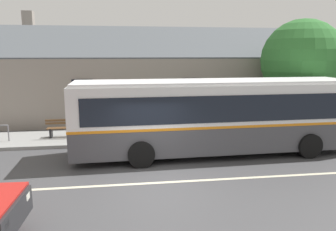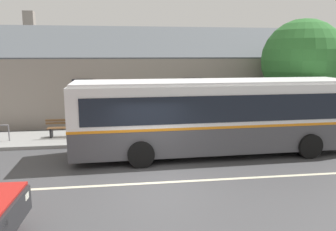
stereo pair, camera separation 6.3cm
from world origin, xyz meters
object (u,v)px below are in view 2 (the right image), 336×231
(transit_bus, at_px, (215,115))
(bench_down_street, at_px, (150,129))
(bench_by_building, at_px, (66,129))
(street_tree_primary, at_px, (302,64))

(transit_bus, height_order, bench_down_street, transit_bus)
(bench_down_street, bearing_deg, transit_bus, -43.34)
(bench_by_building, height_order, bench_down_street, same)
(transit_bus, height_order, street_tree_primary, street_tree_primary)
(transit_bus, xyz_separation_m, bench_down_street, (-2.52, 2.38, -1.10))
(street_tree_primary, bearing_deg, bench_down_street, -171.58)
(street_tree_primary, bearing_deg, transit_bus, -147.95)
(transit_bus, relative_size, street_tree_primary, 1.96)
(bench_by_building, bearing_deg, street_tree_primary, 2.38)
(transit_bus, bearing_deg, street_tree_primary, 32.05)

